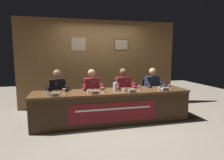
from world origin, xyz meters
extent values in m
plane|color=gray|center=(0.00, 0.00, 0.00)|extent=(12.00, 12.00, 0.00)
cube|color=brown|center=(0.00, 1.52, 1.30)|extent=(4.80, 0.12, 2.60)
cube|color=tan|center=(-0.65, 1.45, 1.87)|extent=(0.42, 0.02, 0.38)
cube|color=tan|center=(-0.65, 1.44, 1.87)|extent=(0.38, 0.01, 0.34)
cube|color=#4C3319|center=(0.65, 1.45, 1.87)|extent=(0.44, 0.02, 0.33)
cube|color=tan|center=(0.65, 1.44, 1.87)|extent=(0.40, 0.01, 0.29)
cube|color=brown|center=(0.00, 0.00, 0.72)|extent=(3.60, 0.82, 0.05)
cube|color=#342112|center=(0.00, -0.39, 0.35)|extent=(3.54, 0.04, 0.69)
cube|color=#342112|center=(-1.75, 0.00, 0.35)|extent=(0.08, 0.74, 0.69)
cube|color=#342112|center=(1.75, 0.00, 0.35)|extent=(0.08, 0.74, 0.69)
cube|color=maroon|center=(-0.05, -0.41, 0.35)|extent=(1.93, 0.01, 0.43)
cube|color=white|center=(-0.05, -0.41, 0.42)|extent=(1.64, 0.00, 0.04)
cylinder|color=black|center=(-1.24, 0.51, 0.01)|extent=(0.44, 0.44, 0.02)
cylinder|color=black|center=(-1.24, 0.51, 0.23)|extent=(0.05, 0.05, 0.41)
cube|color=#232328|center=(-1.24, 0.51, 0.44)|extent=(0.44, 0.44, 0.03)
cube|color=#232328|center=(-1.24, 0.71, 0.68)|extent=(0.40, 0.05, 0.44)
cylinder|color=black|center=(-1.34, 0.16, 0.23)|extent=(0.10, 0.10, 0.46)
cylinder|color=black|center=(-1.14, 0.16, 0.23)|extent=(0.10, 0.10, 0.46)
cylinder|color=black|center=(-1.34, 0.31, 0.51)|extent=(0.13, 0.34, 0.13)
cylinder|color=black|center=(-1.14, 0.31, 0.51)|extent=(0.13, 0.34, 0.13)
cube|color=black|center=(-1.24, 0.48, 0.75)|extent=(0.36, 0.20, 0.48)
sphere|color=#8E664C|center=(-1.24, 0.46, 1.12)|extent=(0.19, 0.19, 0.19)
sphere|color=#593819|center=(-1.24, 0.47, 1.14)|extent=(0.17, 0.17, 0.17)
cylinder|color=black|center=(-1.45, 0.38, 0.77)|extent=(0.09, 0.30, 0.25)
cylinder|color=black|center=(-1.03, 0.38, 0.77)|extent=(0.09, 0.30, 0.25)
cylinder|color=black|center=(-1.45, 0.22, 0.77)|extent=(0.07, 0.24, 0.07)
cylinder|color=black|center=(-1.03, 0.22, 0.77)|extent=(0.07, 0.24, 0.07)
cube|color=white|center=(-1.26, -0.34, 0.78)|extent=(0.16, 0.03, 0.08)
cube|color=white|center=(-1.26, -0.30, 0.78)|extent=(0.16, 0.03, 0.08)
cube|color=black|center=(-1.26, -0.34, 0.78)|extent=(0.11, 0.01, 0.01)
cylinder|color=white|center=(-1.09, -0.16, 0.74)|extent=(0.06, 0.06, 0.00)
cylinder|color=white|center=(-1.09, -0.16, 0.77)|extent=(0.01, 0.01, 0.05)
cone|color=white|center=(-1.09, -0.16, 0.83)|extent=(0.06, 0.06, 0.06)
cylinder|color=orange|center=(-1.09, -0.16, 0.83)|extent=(0.04, 0.04, 0.04)
cylinder|color=silver|center=(-1.41, -0.20, 0.78)|extent=(0.06, 0.06, 0.08)
cylinder|color=silver|center=(-1.41, -0.20, 0.77)|extent=(0.05, 0.05, 0.05)
cylinder|color=black|center=(-1.25, -0.08, 0.75)|extent=(0.06, 0.06, 0.02)
cylinder|color=black|center=(-1.25, -0.02, 0.85)|extent=(0.01, 0.13, 0.18)
sphere|color=#2D2D2D|center=(-1.25, 0.04, 0.94)|extent=(0.03, 0.03, 0.03)
cylinder|color=black|center=(-0.41, 0.51, 0.01)|extent=(0.44, 0.44, 0.02)
cylinder|color=black|center=(-0.41, 0.51, 0.23)|extent=(0.05, 0.05, 0.41)
cube|color=#232328|center=(-0.41, 0.51, 0.44)|extent=(0.44, 0.44, 0.03)
cube|color=#232328|center=(-0.41, 0.71, 0.68)|extent=(0.40, 0.05, 0.44)
cylinder|color=black|center=(-0.51, 0.16, 0.23)|extent=(0.10, 0.10, 0.46)
cylinder|color=black|center=(-0.31, 0.16, 0.23)|extent=(0.10, 0.10, 0.46)
cylinder|color=black|center=(-0.51, 0.31, 0.51)|extent=(0.13, 0.34, 0.13)
cylinder|color=black|center=(-0.31, 0.31, 0.51)|extent=(0.13, 0.34, 0.13)
cube|color=maroon|center=(-0.41, 0.48, 0.75)|extent=(0.36, 0.20, 0.48)
sphere|color=tan|center=(-0.41, 0.46, 1.12)|extent=(0.19, 0.19, 0.19)
sphere|color=#331E0F|center=(-0.41, 0.47, 1.14)|extent=(0.17, 0.17, 0.17)
cylinder|color=maroon|center=(-0.62, 0.38, 0.77)|extent=(0.09, 0.30, 0.25)
cylinder|color=maroon|center=(-0.20, 0.38, 0.77)|extent=(0.09, 0.30, 0.25)
cylinder|color=maroon|center=(-0.62, 0.22, 0.77)|extent=(0.07, 0.24, 0.07)
cylinder|color=maroon|center=(-0.20, 0.22, 0.77)|extent=(0.07, 0.24, 0.07)
cube|color=white|center=(-0.44, -0.31, 0.78)|extent=(0.17, 0.03, 0.08)
cube|color=white|center=(-0.44, -0.28, 0.78)|extent=(0.17, 0.03, 0.08)
cube|color=black|center=(-0.44, -0.31, 0.78)|extent=(0.12, 0.01, 0.01)
cylinder|color=white|center=(-0.26, -0.19, 0.74)|extent=(0.06, 0.06, 0.00)
cylinder|color=white|center=(-0.26, -0.19, 0.77)|extent=(0.01, 0.01, 0.05)
cone|color=white|center=(-0.26, -0.19, 0.83)|extent=(0.06, 0.06, 0.06)
cylinder|color=#B21E2D|center=(-0.26, -0.19, 0.83)|extent=(0.04, 0.04, 0.04)
cylinder|color=silver|center=(-0.57, -0.22, 0.78)|extent=(0.06, 0.06, 0.08)
cylinder|color=silver|center=(-0.57, -0.22, 0.77)|extent=(0.05, 0.05, 0.05)
cylinder|color=black|center=(-0.44, -0.07, 0.75)|extent=(0.06, 0.06, 0.02)
cylinder|color=black|center=(-0.44, -0.01, 0.85)|extent=(0.01, 0.13, 0.18)
sphere|color=#2D2D2D|center=(-0.44, 0.06, 0.94)|extent=(0.03, 0.03, 0.03)
cylinder|color=black|center=(0.41, 0.51, 0.01)|extent=(0.44, 0.44, 0.02)
cylinder|color=black|center=(0.41, 0.51, 0.23)|extent=(0.05, 0.05, 0.41)
cube|color=#232328|center=(0.41, 0.51, 0.44)|extent=(0.44, 0.44, 0.03)
cube|color=#232328|center=(0.41, 0.71, 0.68)|extent=(0.40, 0.05, 0.44)
cylinder|color=black|center=(0.31, 0.16, 0.23)|extent=(0.10, 0.10, 0.46)
cylinder|color=black|center=(0.51, 0.16, 0.23)|extent=(0.10, 0.10, 0.46)
cylinder|color=black|center=(0.31, 0.31, 0.51)|extent=(0.13, 0.34, 0.13)
cylinder|color=black|center=(0.51, 0.31, 0.51)|extent=(0.13, 0.34, 0.13)
cube|color=maroon|center=(0.41, 0.48, 0.75)|extent=(0.36, 0.20, 0.48)
sphere|color=brown|center=(0.41, 0.46, 1.12)|extent=(0.19, 0.19, 0.19)
sphere|color=#593819|center=(0.41, 0.47, 1.14)|extent=(0.17, 0.17, 0.17)
cylinder|color=maroon|center=(0.20, 0.38, 0.77)|extent=(0.09, 0.30, 0.25)
cylinder|color=maroon|center=(0.62, 0.38, 0.77)|extent=(0.09, 0.30, 0.25)
cylinder|color=maroon|center=(0.20, 0.22, 0.77)|extent=(0.07, 0.24, 0.07)
cylinder|color=maroon|center=(0.62, 0.22, 0.77)|extent=(0.07, 0.24, 0.07)
cube|color=white|center=(0.39, -0.34, 0.78)|extent=(0.18, 0.03, 0.08)
cube|color=white|center=(0.39, -0.30, 0.78)|extent=(0.18, 0.03, 0.08)
cube|color=black|center=(0.39, -0.34, 0.78)|extent=(0.12, 0.01, 0.01)
cylinder|color=white|center=(0.60, -0.18, 0.74)|extent=(0.06, 0.06, 0.00)
cylinder|color=white|center=(0.60, -0.18, 0.77)|extent=(0.01, 0.01, 0.05)
cone|color=white|center=(0.60, -0.18, 0.83)|extent=(0.06, 0.06, 0.06)
cylinder|color=#B21E2D|center=(0.60, -0.18, 0.83)|extent=(0.04, 0.04, 0.04)
cylinder|color=silver|center=(0.23, -0.20, 0.78)|extent=(0.06, 0.06, 0.08)
cylinder|color=silver|center=(0.23, -0.20, 0.77)|extent=(0.05, 0.05, 0.05)
cylinder|color=black|center=(0.37, -0.11, 0.75)|extent=(0.06, 0.06, 0.02)
cylinder|color=black|center=(0.37, -0.05, 0.85)|extent=(0.01, 0.13, 0.18)
sphere|color=#2D2D2D|center=(0.37, 0.01, 0.94)|extent=(0.03, 0.03, 0.03)
cylinder|color=black|center=(1.24, 0.51, 0.01)|extent=(0.44, 0.44, 0.02)
cylinder|color=black|center=(1.24, 0.51, 0.23)|extent=(0.05, 0.05, 0.41)
cube|color=#232328|center=(1.24, 0.51, 0.44)|extent=(0.44, 0.44, 0.03)
cube|color=#232328|center=(1.24, 0.71, 0.68)|extent=(0.40, 0.05, 0.44)
cylinder|color=black|center=(1.14, 0.16, 0.23)|extent=(0.10, 0.10, 0.46)
cylinder|color=black|center=(1.34, 0.16, 0.23)|extent=(0.10, 0.10, 0.46)
cylinder|color=black|center=(1.14, 0.31, 0.51)|extent=(0.13, 0.34, 0.13)
cylinder|color=black|center=(1.34, 0.31, 0.51)|extent=(0.13, 0.34, 0.13)
cube|color=#1E2338|center=(1.24, 0.48, 0.75)|extent=(0.36, 0.20, 0.48)
sphere|color=tan|center=(1.24, 0.46, 1.12)|extent=(0.19, 0.19, 0.19)
sphere|color=#593819|center=(1.24, 0.47, 1.14)|extent=(0.17, 0.17, 0.17)
cylinder|color=#1E2338|center=(1.03, 0.38, 0.77)|extent=(0.09, 0.30, 0.25)
cylinder|color=#1E2338|center=(1.45, 0.38, 0.77)|extent=(0.09, 0.30, 0.25)
cylinder|color=#1E2338|center=(1.03, 0.22, 0.77)|extent=(0.07, 0.24, 0.07)
cylinder|color=#1E2338|center=(1.45, 0.22, 0.77)|extent=(0.07, 0.24, 0.07)
cube|color=white|center=(1.22, -0.31, 0.78)|extent=(0.18, 0.03, 0.08)
cube|color=white|center=(1.22, -0.27, 0.78)|extent=(0.18, 0.03, 0.08)
cube|color=black|center=(1.22, -0.31, 0.78)|extent=(0.12, 0.01, 0.01)
cylinder|color=white|center=(1.40, -0.17, 0.74)|extent=(0.06, 0.06, 0.00)
cylinder|color=white|center=(1.40, -0.17, 0.77)|extent=(0.01, 0.01, 0.05)
cone|color=white|center=(1.40, -0.17, 0.83)|extent=(0.06, 0.06, 0.06)
cylinder|color=#B21E2D|center=(1.40, -0.17, 0.83)|extent=(0.04, 0.04, 0.04)
cylinder|color=silver|center=(1.10, -0.21, 0.78)|extent=(0.06, 0.06, 0.08)
cylinder|color=silver|center=(1.10, -0.21, 0.77)|extent=(0.05, 0.05, 0.05)
cylinder|color=black|center=(1.26, -0.10, 0.75)|extent=(0.06, 0.06, 0.02)
cylinder|color=black|center=(1.26, -0.03, 0.85)|extent=(0.01, 0.13, 0.18)
sphere|color=#2D2D2D|center=(1.26, 0.03, 0.94)|extent=(0.03, 0.03, 0.03)
cylinder|color=silver|center=(0.08, 0.00, 0.83)|extent=(0.10, 0.10, 0.18)
cylinder|color=silver|center=(0.08, 0.00, 0.93)|extent=(0.09, 0.09, 0.01)
sphere|color=silver|center=(0.08, 0.00, 0.94)|extent=(0.02, 0.02, 0.02)
torus|color=silver|center=(0.15, 0.00, 0.84)|extent=(0.07, 0.01, 0.07)
cube|color=white|center=(1.25, -0.15, 0.75)|extent=(0.22, 0.17, 0.01)
camera|label=1|loc=(-1.03, -4.22, 1.57)|focal=30.35mm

